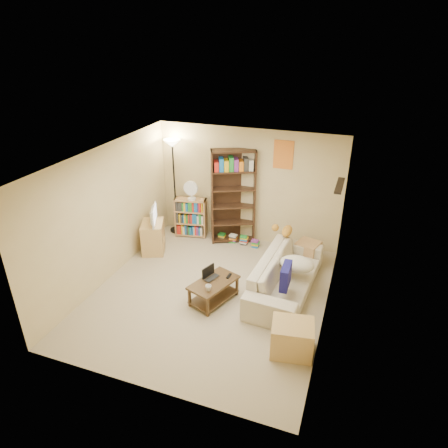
# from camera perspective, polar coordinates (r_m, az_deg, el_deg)

# --- Properties ---
(room) EXTENTS (4.50, 4.54, 2.52)m
(room) POSITION_cam_1_polar(r_m,az_deg,el_deg) (6.48, -2.15, 1.88)
(room) COLOR #C2B591
(room) RESTS_ON ground
(sofa) EXTENTS (2.39, 1.18, 0.67)m
(sofa) POSITION_cam_1_polar(r_m,az_deg,el_deg) (7.26, 8.86, -7.20)
(sofa) COLOR beige
(sofa) RESTS_ON ground
(navy_pillow) EXTENTS (0.15, 0.44, 0.39)m
(navy_pillow) POSITION_cam_1_polar(r_m,az_deg,el_deg) (6.67, 8.81, -7.36)
(navy_pillow) COLOR navy
(navy_pillow) RESTS_ON sofa
(cream_blanket) EXTENTS (0.61, 0.44, 0.26)m
(cream_blanket) POSITION_cam_1_polar(r_m,az_deg,el_deg) (7.15, 10.38, -5.64)
(cream_blanket) COLOR beige
(cream_blanket) RESTS_ON sofa
(tabby_cat) EXTENTS (0.53, 0.21, 0.18)m
(tabby_cat) POSITION_cam_1_polar(r_m,az_deg,el_deg) (7.85, 8.71, -0.91)
(tabby_cat) COLOR #C28229
(tabby_cat) RESTS_ON sofa
(coffee_table) EXTENTS (0.76, 1.00, 0.39)m
(coffee_table) POSITION_cam_1_polar(r_m,az_deg,el_deg) (6.98, -1.48, -9.21)
(coffee_table) COLOR #49331C
(coffee_table) RESTS_ON ground
(laptop) EXTENTS (0.41, 0.37, 0.02)m
(laptop) POSITION_cam_1_polar(r_m,az_deg,el_deg) (6.94, -1.47, -7.85)
(laptop) COLOR black
(laptop) RESTS_ON coffee_table
(laptop_screen) EXTENTS (0.11, 0.28, 0.20)m
(laptop_screen) POSITION_cam_1_polar(r_m,az_deg,el_deg) (6.96, -2.27, -6.75)
(laptop_screen) COLOR white
(laptop_screen) RESTS_ON laptop
(mug) EXTENTS (0.21, 0.21, 0.10)m
(mug) POSITION_cam_1_polar(r_m,az_deg,el_deg) (6.66, -2.24, -9.13)
(mug) COLOR silver
(mug) RESTS_ON coffee_table
(tv_remote) EXTENTS (0.06, 0.16, 0.02)m
(tv_remote) POSITION_cam_1_polar(r_m,az_deg,el_deg) (7.02, 0.71, -7.42)
(tv_remote) COLOR black
(tv_remote) RESTS_ON coffee_table
(tv_stand) EXTENTS (0.64, 0.73, 0.66)m
(tv_stand) POSITION_cam_1_polar(r_m,az_deg,el_deg) (8.56, -10.10, -1.84)
(tv_stand) COLOR tan
(tv_stand) RESTS_ON ground
(television) EXTENTS (0.69, 0.53, 0.36)m
(television) POSITION_cam_1_polar(r_m,az_deg,el_deg) (8.33, -10.37, 1.25)
(television) COLOR black
(television) RESTS_ON tv_stand
(tall_bookshelf) EXTENTS (0.98, 0.67, 2.08)m
(tall_bookshelf) POSITION_cam_1_polar(r_m,az_deg,el_deg) (8.54, 1.30, 4.20)
(tall_bookshelf) COLOR #3D2617
(tall_bookshelf) RESTS_ON ground
(short_bookshelf) EXTENTS (0.74, 0.41, 0.90)m
(short_bookshelf) POSITION_cam_1_polar(r_m,az_deg,el_deg) (9.04, -4.76, 0.95)
(short_bookshelf) COLOR tan
(short_bookshelf) RESTS_ON ground
(desk_fan) EXTENTS (0.32, 0.18, 0.44)m
(desk_fan) POSITION_cam_1_polar(r_m,az_deg,el_deg) (8.72, -4.74, 4.85)
(desk_fan) COLOR white
(desk_fan) RESTS_ON short_bookshelf
(floor_lamp) EXTENTS (0.37, 0.37, 2.17)m
(floor_lamp) POSITION_cam_1_polar(r_m,az_deg,el_deg) (8.84, -7.30, 9.13)
(floor_lamp) COLOR black
(floor_lamp) RESTS_ON ground
(side_table) EXTENTS (0.52, 0.52, 0.48)m
(side_table) POSITION_cam_1_polar(r_m,az_deg,el_deg) (8.19, 11.83, -4.08)
(side_table) COLOR tan
(side_table) RESTS_ON ground
(end_cabinet) EXTENTS (0.67, 0.59, 0.50)m
(end_cabinet) POSITION_cam_1_polar(r_m,az_deg,el_deg) (6.09, 9.69, -15.77)
(end_cabinet) COLOR tan
(end_cabinet) RESTS_ON ground
(book_stacks) EXTENTS (0.97, 0.21, 0.21)m
(book_stacks) POSITION_cam_1_polar(r_m,az_deg,el_deg) (8.83, 2.15, -2.26)
(book_stacks) COLOR red
(book_stacks) RESTS_ON ground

